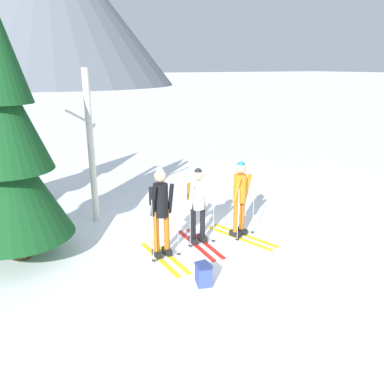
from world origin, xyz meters
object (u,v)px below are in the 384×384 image
skier_in_orange (240,197)px  pine_tree_mid (6,142)px  skier_in_white (198,202)px  backpack_on_snow_front (204,274)px  skier_in_black (161,207)px  birch_tree_tall (91,147)px

skier_in_orange → pine_tree_mid: bearing=165.7°
skier_in_white → skier_in_orange: bearing=-8.1°
skier_in_white → backpack_on_snow_front: bearing=-115.0°
skier_in_black → birch_tree_tall: size_ratio=0.51×
pine_tree_mid → backpack_on_snow_front: pine_tree_mid is taller
skier_in_white → birch_tree_tall: size_ratio=0.46×
skier_in_orange → birch_tree_tall: size_ratio=0.50×
birch_tree_tall → skier_in_white: bearing=-55.1°
pine_tree_mid → backpack_on_snow_front: bearing=-42.9°
birch_tree_tall → skier_in_orange: bearing=-43.4°
pine_tree_mid → birch_tree_tall: 2.27m
skier_in_black → skier_in_white: bearing=13.6°
skier_in_black → skier_in_orange: 1.90m
skier_in_black → pine_tree_mid: bearing=154.0°
skier_in_orange → skier_in_white: bearing=171.9°
skier_in_black → pine_tree_mid: (-2.45, 1.20, 1.27)m
skier_in_white → pine_tree_mid: size_ratio=0.33×
skier_in_white → backpack_on_snow_front: 1.82m
skier_in_black → birch_tree_tall: bearing=104.6°
backpack_on_snow_front → skier_in_white: bearing=65.0°
skier_in_white → skier_in_orange: (0.96, -0.14, 0.01)m
skier_in_black → pine_tree_mid: 3.01m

